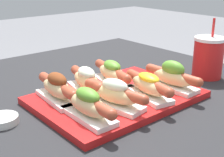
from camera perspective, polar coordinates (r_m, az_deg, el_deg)
name	(u,v)px	position (r m, az deg, el deg)	size (l,w,h in m)	color
serving_tray	(117,97)	(0.86, 0.87, -3.43)	(0.43, 0.31, 0.02)	red
hot_dog_0	(88,104)	(0.71, -4.43, -4.75)	(0.06, 0.20, 0.07)	white
hot_dog_1	(115,94)	(0.76, 0.52, -2.83)	(0.09, 0.19, 0.07)	white
hot_dog_2	(148,85)	(0.83, 6.66, -1.25)	(0.09, 0.19, 0.07)	white
hot_dog_3	(172,76)	(0.90, 10.99, 0.38)	(0.06, 0.20, 0.08)	white
hot_dog_4	(57,88)	(0.81, -9.94, -1.70)	(0.07, 0.20, 0.07)	white
hot_dog_5	(87,80)	(0.86, -4.67, -0.37)	(0.09, 0.19, 0.07)	white
hot_dog_6	(112,73)	(0.92, 0.01, 1.02)	(0.09, 0.19, 0.07)	white
sauce_bowl	(2,120)	(0.77, -19.42, -7.10)	(0.07, 0.07, 0.02)	silver
drink_cup	(208,57)	(1.07, 17.17, 3.74)	(0.10, 0.10, 0.19)	red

